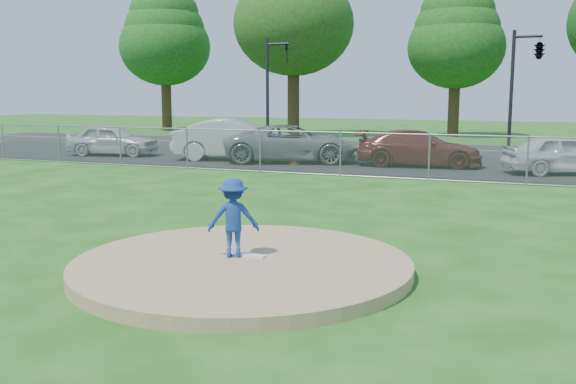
% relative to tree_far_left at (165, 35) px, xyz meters
% --- Properties ---
extents(ground, '(120.00, 120.00, 0.00)m').
position_rel_tree_far_left_xyz_m(ground, '(22.00, -23.00, -7.06)').
color(ground, '#154C10').
rests_on(ground, ground).
extents(pitchers_mound, '(5.40, 5.40, 0.20)m').
position_rel_tree_far_left_xyz_m(pitchers_mound, '(22.00, -33.00, -6.96)').
color(pitchers_mound, '#9B7E55').
rests_on(pitchers_mound, ground).
extents(pitching_rubber, '(0.60, 0.15, 0.04)m').
position_rel_tree_far_left_xyz_m(pitching_rubber, '(22.00, -32.80, -6.84)').
color(pitching_rubber, white).
rests_on(pitching_rubber, pitchers_mound).
extents(chain_link_fence, '(40.00, 0.06, 1.50)m').
position_rel_tree_far_left_xyz_m(chain_link_fence, '(22.00, -21.00, -6.31)').
color(chain_link_fence, gray).
rests_on(chain_link_fence, ground).
extents(parking_lot, '(50.00, 8.00, 0.01)m').
position_rel_tree_far_left_xyz_m(parking_lot, '(22.00, -16.50, -7.05)').
color(parking_lot, black).
rests_on(parking_lot, ground).
extents(street, '(60.00, 7.00, 0.01)m').
position_rel_tree_far_left_xyz_m(street, '(22.00, -9.00, -7.06)').
color(street, black).
rests_on(street, ground).
extents(tree_far_left, '(6.72, 6.72, 10.74)m').
position_rel_tree_far_left_xyz_m(tree_far_left, '(0.00, 0.00, 0.00)').
color(tree_far_left, '#3A2815').
rests_on(tree_far_left, ground).
extents(tree_left, '(7.84, 7.84, 12.53)m').
position_rel_tree_far_left_xyz_m(tree_left, '(11.00, -2.00, 1.18)').
color(tree_left, '#382714').
rests_on(tree_left, ground).
extents(tree_center, '(6.16, 6.16, 9.84)m').
position_rel_tree_far_left_xyz_m(tree_center, '(21.00, 1.00, -0.59)').
color(tree_center, '#3C2716').
rests_on(tree_center, ground).
extents(traffic_signal_left, '(1.28, 0.20, 5.60)m').
position_rel_tree_far_left_xyz_m(traffic_signal_left, '(13.24, -11.00, -3.70)').
color(traffic_signal_left, black).
rests_on(traffic_signal_left, ground).
extents(traffic_signal_center, '(1.42, 2.48, 5.60)m').
position_rel_tree_far_left_xyz_m(traffic_signal_center, '(25.97, -11.00, -2.45)').
color(traffic_signal_center, black).
rests_on(traffic_signal_center, ground).
extents(pitcher, '(0.95, 0.78, 1.28)m').
position_rel_tree_far_left_xyz_m(pitcher, '(21.79, -32.87, -6.22)').
color(pitcher, navy).
rests_on(pitcher, pitchers_mound).
extents(traffic_cone, '(0.39, 0.39, 0.77)m').
position_rel_tree_far_left_xyz_m(traffic_cone, '(17.24, -18.21, -6.67)').
color(traffic_cone, orange).
rests_on(traffic_cone, parking_lot).
extents(parked_car_silver, '(4.34, 2.36, 1.40)m').
position_rel_tree_far_left_xyz_m(parked_car_silver, '(8.22, -17.76, -6.35)').
color(parked_car_silver, silver).
rests_on(parked_car_silver, parking_lot).
extents(parked_car_white, '(5.53, 3.14, 1.72)m').
position_rel_tree_far_left_xyz_m(parked_car_white, '(14.32, -17.49, -6.19)').
color(parked_car_white, silver).
rests_on(parked_car_white, parking_lot).
extents(parked_car_gray, '(6.01, 4.13, 1.53)m').
position_rel_tree_far_left_xyz_m(parked_car_gray, '(16.84, -17.43, -6.29)').
color(parked_car_gray, slate).
rests_on(parked_car_gray, parking_lot).
extents(parked_car_darkred, '(5.00, 2.54, 1.39)m').
position_rel_tree_far_left_xyz_m(parked_car_darkred, '(21.97, -17.05, -6.36)').
color(parked_car_darkred, '#5A1617').
rests_on(parked_car_darkred, parking_lot).
extents(parked_car_pearl, '(4.39, 3.08, 1.39)m').
position_rel_tree_far_left_xyz_m(parked_car_pearl, '(27.11, -17.65, -6.36)').
color(parked_car_pearl, silver).
rests_on(parked_car_pearl, parking_lot).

